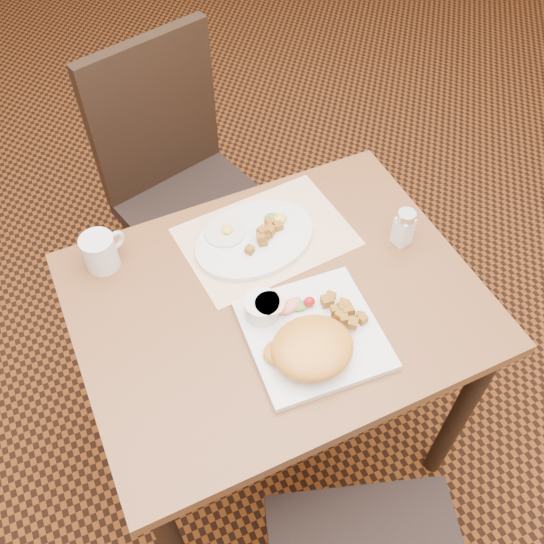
% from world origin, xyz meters
% --- Properties ---
extents(ground, '(8.00, 8.00, 0.00)m').
position_xyz_m(ground, '(0.00, 0.00, 0.00)').
color(ground, black).
rests_on(ground, ground).
extents(table, '(0.90, 0.70, 0.75)m').
position_xyz_m(table, '(0.00, 0.00, 0.64)').
color(table, brown).
rests_on(table, ground).
extents(chair_far, '(0.51, 0.52, 0.97)m').
position_xyz_m(chair_far, '(-0.01, 0.68, 0.54)').
color(chair_far, black).
rests_on(chair_far, ground).
extents(placemat, '(0.42, 0.31, 0.00)m').
position_xyz_m(placemat, '(0.05, 0.18, 0.75)').
color(placemat, white).
rests_on(placemat, table).
extents(plate_square, '(0.30, 0.30, 0.02)m').
position_xyz_m(plate_square, '(0.03, -0.13, 0.76)').
color(plate_square, silver).
rests_on(plate_square, table).
extents(plate_oval, '(0.34, 0.27, 0.02)m').
position_xyz_m(plate_oval, '(0.02, 0.17, 0.76)').
color(plate_oval, silver).
rests_on(plate_oval, placemat).
extents(hollandaise_mound, '(0.18, 0.16, 0.06)m').
position_xyz_m(hollandaise_mound, '(-0.01, -0.18, 0.80)').
color(hollandaise_mound, orange).
rests_on(hollandaise_mound, plate_square).
extents(ramekin, '(0.09, 0.08, 0.04)m').
position_xyz_m(ramekin, '(-0.05, -0.03, 0.79)').
color(ramekin, silver).
rests_on(ramekin, plate_square).
extents(garnish_sq, '(0.09, 0.05, 0.03)m').
position_xyz_m(garnish_sq, '(0.02, -0.05, 0.78)').
color(garnish_sq, '#387223').
rests_on(garnish_sq, plate_square).
extents(fried_egg, '(0.10, 0.10, 0.02)m').
position_xyz_m(fried_egg, '(-0.04, 0.22, 0.77)').
color(fried_egg, white).
rests_on(fried_egg, plate_oval).
extents(garnish_ov, '(0.06, 0.06, 0.02)m').
position_xyz_m(garnish_ov, '(0.09, 0.20, 0.78)').
color(garnish_ov, '#387223').
rests_on(garnish_ov, plate_oval).
extents(salt_shaker, '(0.05, 0.05, 0.10)m').
position_xyz_m(salt_shaker, '(0.34, 0.03, 0.80)').
color(salt_shaker, white).
rests_on(salt_shaker, table).
extents(coffee_mug, '(0.11, 0.08, 0.09)m').
position_xyz_m(coffee_mug, '(-0.33, 0.26, 0.79)').
color(coffee_mug, silver).
rests_on(coffee_mug, table).
extents(home_fries_sq, '(0.09, 0.12, 0.04)m').
position_xyz_m(home_fries_sq, '(0.10, -0.11, 0.78)').
color(home_fries_sq, '#A66A1A').
rests_on(home_fries_sq, plate_square).
extents(home_fries_ov, '(0.12, 0.08, 0.04)m').
position_xyz_m(home_fries_ov, '(0.04, 0.16, 0.78)').
color(home_fries_ov, '#A66A1A').
rests_on(home_fries_ov, plate_oval).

